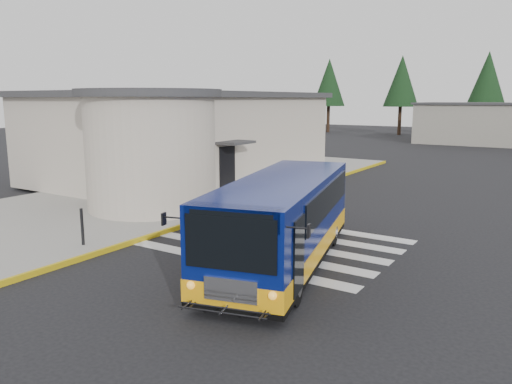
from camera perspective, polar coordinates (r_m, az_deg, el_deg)
The scene contains 9 objects.
ground at distance 16.73m, azimuth 4.59°, elevation -5.29°, with size 140.00×140.00×0.00m, color black.
sidewalk at distance 25.03m, azimuth -9.30°, elevation 0.11°, with size 10.00×34.00×0.15m, color gray.
curb_strip at distance 22.06m, azimuth 0.28°, elevation -1.15°, with size 0.12×34.00×0.16m, color gold.
station_building at distance 28.09m, azimuth -8.27°, elevation 6.40°, with size 12.70×18.70×4.80m.
crosswalk at distance 16.30m, azimuth 1.69°, elevation -5.67°, with size 8.00×5.35×0.01m.
transit_bus at distance 13.80m, azimuth 3.07°, elevation -3.70°, with size 4.62×8.92×2.44m.
pedestrian_a at distance 18.93m, azimuth -11.37°, elevation -0.74°, with size 0.56×0.37×1.54m, color black.
pedestrian_b at distance 19.69m, azimuth -10.62°, elevation -0.23°, with size 0.76×0.59×1.57m, color black.
bollard at distance 16.20m, azimuth -19.25°, elevation -3.76°, with size 0.09×0.09×1.15m, color black.
Camera 1 is at (7.60, -14.19, 4.57)m, focal length 35.00 mm.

